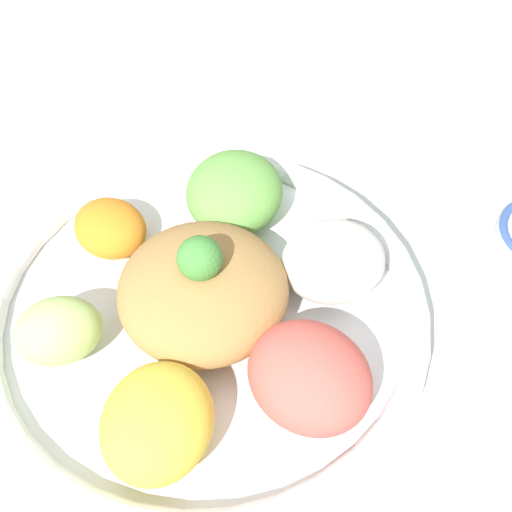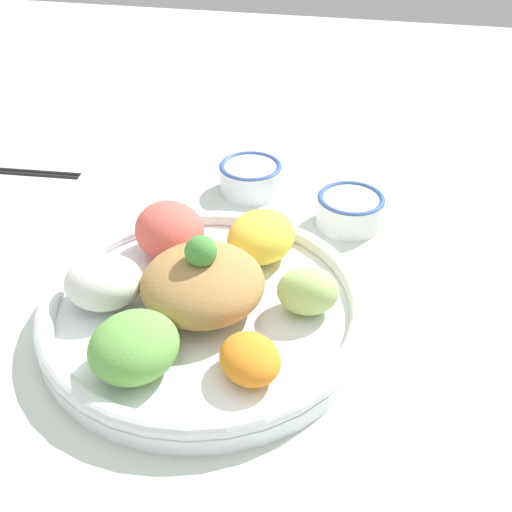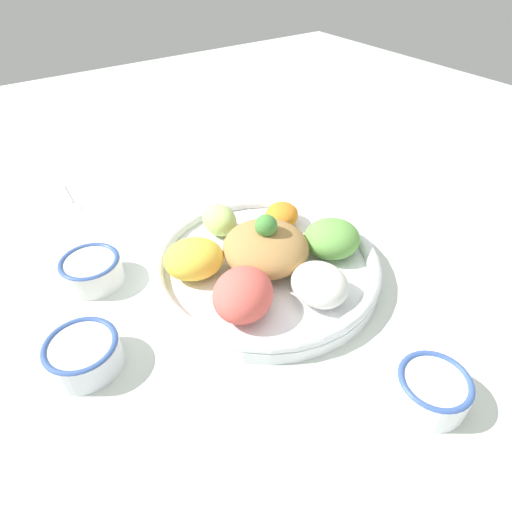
# 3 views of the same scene
# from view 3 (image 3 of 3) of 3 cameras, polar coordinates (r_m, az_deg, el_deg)

# --- Properties ---
(ground_plane) EXTENTS (2.40, 2.40, 0.00)m
(ground_plane) POSITION_cam_3_polar(r_m,az_deg,el_deg) (0.65, -1.32, -3.48)
(ground_plane) COLOR silver
(salad_platter) EXTENTS (0.35, 0.35, 0.11)m
(salad_platter) POSITION_cam_3_polar(r_m,az_deg,el_deg) (0.64, 1.22, -0.58)
(salad_platter) COLOR white
(salad_platter) RESTS_ON ground_plane
(sauce_bowl_red) EXTENTS (0.08, 0.08, 0.04)m
(sauce_bowl_red) POSITION_cam_3_polar(r_m,az_deg,el_deg) (0.54, 22.43, -16.01)
(sauce_bowl_red) COLOR white
(sauce_bowl_red) RESTS_ON ground_plane
(rice_bowl_blue) EXTENTS (0.09, 0.09, 0.04)m
(rice_bowl_blue) POSITION_cam_3_polar(r_m,az_deg,el_deg) (0.57, -22.04, -11.89)
(rice_bowl_blue) COLOR white
(rice_bowl_blue) RESTS_ON ground_plane
(sauce_bowl_dark) EXTENTS (0.09, 0.09, 0.04)m
(sauce_bowl_dark) POSITION_cam_3_polar(r_m,az_deg,el_deg) (0.68, -21.08, -1.66)
(sauce_bowl_dark) COLOR white
(sauce_bowl_dark) RESTS_ON ground_plane
(serving_spoon_main) EXTENTS (0.04, 0.12, 0.01)m
(serving_spoon_main) POSITION_cam_3_polar(r_m,az_deg,el_deg) (0.90, -23.66, 6.71)
(serving_spoon_main) COLOR white
(serving_spoon_main) RESTS_ON ground_plane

